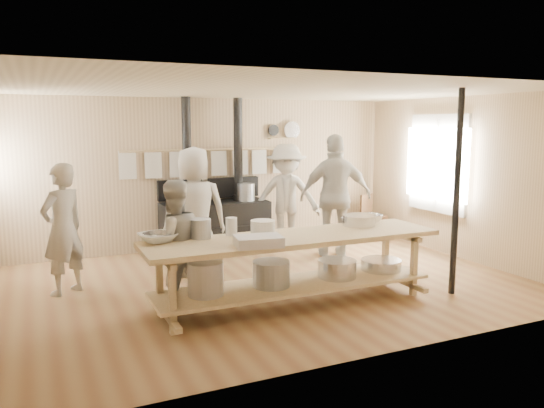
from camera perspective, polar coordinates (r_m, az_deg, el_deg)
name	(u,v)px	position (r m, az deg, el deg)	size (l,w,h in m)	color
ground	(264,284)	(7.30, -0.85, -8.62)	(7.00, 7.00, 0.00)	brown
room_shell	(264,165)	(6.99, -0.87, 4.19)	(7.00, 7.00, 7.00)	tan
window_right	(438,164)	(9.40, 17.43, 4.17)	(0.09, 1.50, 1.65)	beige
stove	(214,221)	(9.10, -6.21, -1.83)	(1.90, 0.75, 2.60)	black
towel_rail	(209,160)	(9.24, -6.82, 4.76)	(3.00, 0.04, 0.47)	#A1855C
back_wall_shelf	(284,133)	(9.80, 1.33, 7.68)	(0.63, 0.14, 0.32)	#A1855C
prep_table	(293,263)	(6.37, 2.32, -6.33)	(3.60, 0.90, 0.85)	#A1855C
support_post	(457,193)	(7.03, 19.24, 1.09)	(0.08, 0.08, 2.60)	black
cook_far_left	(63,229)	(7.22, -21.58, -2.54)	(0.61, 0.40, 1.68)	#A7A194
cook_left	(173,245)	(6.30, -10.57, -4.35)	(0.74, 0.58, 1.53)	#A7A194
cook_center	(195,212)	(7.62, -8.32, -0.81)	(0.91, 0.59, 1.85)	#A7A194
cook_right	(336,196)	(8.68, 6.86, 0.85)	(1.17, 0.49, 2.00)	#A7A194
cook_by_window	(286,197)	(9.17, 1.56, 0.78)	(1.18, 0.68, 1.83)	#A7A194
chair	(373,224)	(10.42, 10.79, -2.17)	(0.50, 0.50, 0.82)	#513520
bowl_white_a	(158,238)	(6.09, -12.21, -3.54)	(0.42, 0.42, 0.10)	white
bowl_steel_a	(158,237)	(6.09, -12.21, -3.53)	(0.34, 0.34, 0.10)	silver
bowl_white_b	(357,221)	(7.11, 9.09, -1.78)	(0.36, 0.36, 0.09)	white
bowl_steel_b	(368,219)	(7.21, 10.33, -1.56)	(0.37, 0.37, 0.12)	silver
roasting_pan	(258,241)	(5.74, -1.47, -4.02)	(0.51, 0.34, 0.11)	#B2B2B7
mixing_bowl_large	(359,220)	(7.01, 9.33, -1.73)	(0.42, 0.42, 0.14)	silver
bucket_galv	(201,229)	(6.19, -7.69, -2.63)	(0.24, 0.24, 0.23)	gray
deep_bowl_enamel	(263,228)	(6.30, -1.00, -2.58)	(0.29, 0.29, 0.18)	white
pitcher	(231,226)	(6.31, -4.39, -2.42)	(0.14, 0.14, 0.21)	white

